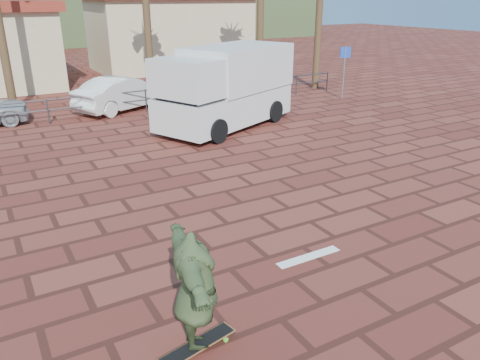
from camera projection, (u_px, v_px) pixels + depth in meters
name	position (u px, v px, depth m)	size (l,w,h in m)	color
ground	(247.00, 240.00, 9.74)	(120.00, 120.00, 0.00)	brown
paint_stripe	(309.00, 257.00, 9.09)	(1.40, 0.22, 0.01)	white
guardrail	(99.00, 102.00, 19.19)	(24.06, 0.06, 1.00)	#47494F
building_east	(170.00, 30.00, 31.89)	(10.60, 6.60, 5.00)	beige
hill_front	(6.00, 13.00, 49.05)	(70.00, 18.00, 6.00)	#384C28
longboard	(198.00, 345.00, 6.65)	(1.24, 0.52, 0.12)	olive
skateboarder	(196.00, 291.00, 6.31)	(2.21, 0.60, 1.80)	#314022
campervan	(226.00, 86.00, 17.64)	(6.23, 4.53, 2.99)	silver
car_white	(123.00, 93.00, 20.58)	(1.57, 4.49, 1.48)	white
street_sign	(345.00, 63.00, 22.39)	(0.48, 0.24, 2.48)	gray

